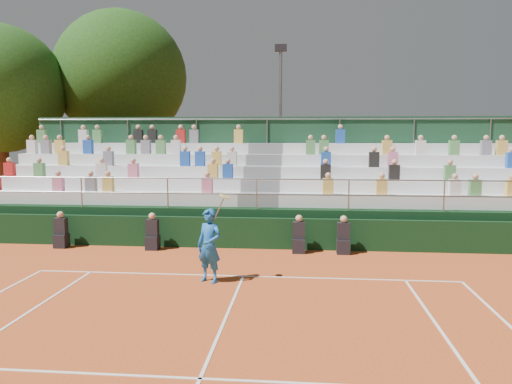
# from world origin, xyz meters

# --- Properties ---
(ground) EXTENTS (90.00, 90.00, 0.00)m
(ground) POSITION_xyz_m (0.00, 0.00, 0.00)
(ground) COLOR #C25020
(ground) RESTS_ON ground
(courtside_wall) EXTENTS (20.00, 0.15, 1.00)m
(courtside_wall) POSITION_xyz_m (0.00, 3.20, 0.50)
(courtside_wall) COLOR black
(courtside_wall) RESTS_ON ground
(line_officials) EXTENTS (9.46, 0.40, 1.19)m
(line_officials) POSITION_xyz_m (-1.34, 2.75, 0.48)
(line_officials) COLOR black
(line_officials) RESTS_ON ground
(grandstand) EXTENTS (20.00, 5.20, 4.40)m
(grandstand) POSITION_xyz_m (-0.01, 6.44, 1.07)
(grandstand) COLOR black
(grandstand) RESTS_ON ground
(tennis_player) EXTENTS (0.93, 0.68, 2.22)m
(tennis_player) POSITION_xyz_m (-0.78, -0.56, 0.92)
(tennis_player) COLOR #175DB1
(tennis_player) RESTS_ON ground
(tree_west) EXTENTS (6.19, 6.19, 8.96)m
(tree_west) POSITION_xyz_m (-13.20, 10.84, 5.85)
(tree_west) COLOR #392414
(tree_west) RESTS_ON ground
(tree_east) EXTENTS (7.06, 7.06, 10.28)m
(tree_east) POSITION_xyz_m (-8.35, 14.14, 6.73)
(tree_east) COLOR #392414
(tree_east) RESTS_ON ground
(floodlight_mast) EXTENTS (0.60, 0.25, 8.21)m
(floodlight_mast) POSITION_xyz_m (0.33, 13.48, 4.78)
(floodlight_mast) COLOR gray
(floodlight_mast) RESTS_ON ground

